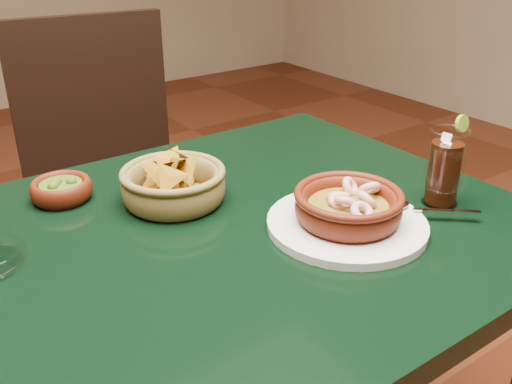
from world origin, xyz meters
TOP-DOWN VIEW (x-y plane):
  - dining_table at (0.00, 0.00)m, footprint 1.20×0.80m
  - dining_chair at (0.17, 0.71)m, footprint 0.50×0.50m
  - shrimp_plate at (0.26, -0.12)m, footprint 0.33×0.26m
  - chip_basket at (0.07, 0.14)m, footprint 0.22×0.22m
  - guacamole_ramekin at (-0.09, 0.26)m, footprint 0.13×0.13m
  - cola_drink at (0.45, -0.15)m, footprint 0.14×0.14m

SIDE VIEW (x-z plane):
  - dining_chair at x=0.17m, z-range 0.05..1.03m
  - dining_table at x=0.00m, z-range 0.28..1.03m
  - guacamole_ramekin at x=-0.09m, z-range 0.75..0.79m
  - shrimp_plate at x=0.26m, z-range 0.74..0.82m
  - chip_basket at x=0.07m, z-range 0.72..0.85m
  - cola_drink at x=0.45m, z-range 0.74..0.90m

